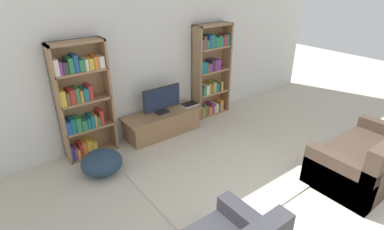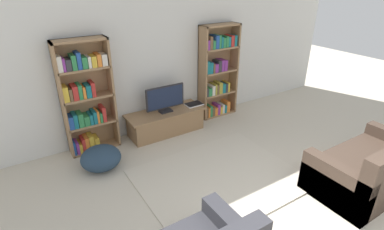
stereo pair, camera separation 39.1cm
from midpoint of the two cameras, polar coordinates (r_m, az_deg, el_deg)
name	(u,v)px [view 2 (the right image)]	position (r m, az deg, el deg)	size (l,w,h in m)	color
wall_back	(159,63)	(5.70, -4.40, 9.91)	(8.80, 0.06, 2.60)	silver
bookshelf_left	(85,98)	(5.16, -17.67, 3.00)	(0.84, 0.30, 1.92)	#93704C
bookshelf_right	(217,73)	(6.31, 6.49, 7.90)	(0.84, 0.30, 1.92)	#93704C
tv_stand	(166,122)	(5.77, -3.11, -1.31)	(1.50, 0.56, 0.44)	#8E6B47
television	(165,98)	(5.56, -3.13, 3.14)	(0.77, 0.16, 0.51)	black
laptop	(194,104)	(5.95, 2.24, 2.03)	(0.34, 0.23, 0.03)	silver
area_rug	(219,178)	(4.66, 7.63, -11.85)	(2.33, 1.88, 0.02)	beige
couch_right_sofa	(371,169)	(5.09, 32.85, -8.72)	(1.72, 0.95, 0.92)	#423328
beanbag_ottoman	(101,158)	(4.92, -14.79, -7.98)	(0.63, 0.63, 0.36)	#23384C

